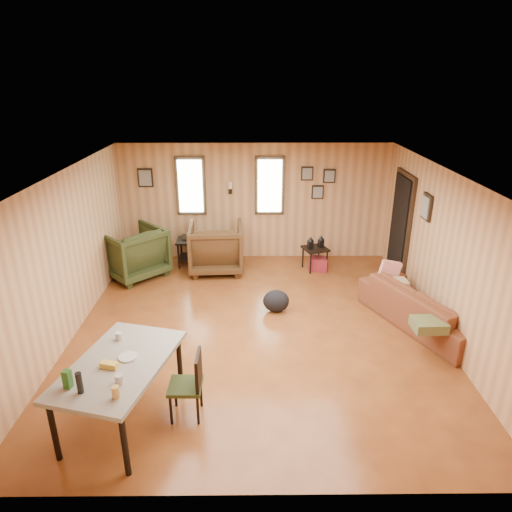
% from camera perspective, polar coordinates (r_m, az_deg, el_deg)
% --- Properties ---
extents(room, '(5.54, 6.04, 2.44)m').
position_cam_1_polar(room, '(6.87, 1.42, 0.81)').
color(room, brown).
rests_on(room, ground).
extents(sofa, '(1.47, 2.23, 0.84)m').
position_cam_1_polar(sofa, '(7.50, 20.31, -5.27)').
color(sofa, brown).
rests_on(sofa, ground).
extents(recliner_brown, '(1.08, 1.02, 1.06)m').
position_cam_1_polar(recliner_brown, '(8.99, -5.03, 1.34)').
color(recliner_brown, '#452B14').
rests_on(recliner_brown, ground).
extents(recliner_green, '(1.41, 1.41, 1.06)m').
position_cam_1_polar(recliner_green, '(9.01, -15.08, 0.70)').
color(recliner_green, '#2E3719').
rests_on(recliner_green, ground).
extents(end_table, '(0.54, 0.49, 0.68)m').
position_cam_1_polar(end_table, '(9.35, -8.18, 1.06)').
color(end_table, black).
rests_on(end_table, ground).
extents(side_table, '(0.56, 0.56, 0.71)m').
position_cam_1_polar(side_table, '(9.09, 7.43, 1.15)').
color(side_table, black).
rests_on(side_table, ground).
extents(cooler, '(0.42, 0.35, 0.26)m').
position_cam_1_polar(cooler, '(9.19, 7.80, -0.97)').
color(cooler, maroon).
rests_on(cooler, ground).
extents(backpack, '(0.45, 0.34, 0.38)m').
position_cam_1_polar(backpack, '(7.55, 2.53, -5.63)').
color(backpack, black).
rests_on(backpack, ground).
extents(sofa_pillows, '(0.50, 1.87, 0.39)m').
position_cam_1_polar(sofa_pillows, '(7.30, 18.56, -5.03)').
color(sofa_pillows, '#545A32').
rests_on(sofa_pillows, sofa).
extents(dining_table, '(1.29, 1.73, 1.01)m').
position_cam_1_polar(dining_table, '(5.27, -16.78, -13.33)').
color(dining_table, gray).
rests_on(dining_table, ground).
extents(dining_chair, '(0.38, 0.38, 0.82)m').
position_cam_1_polar(dining_chair, '(5.35, -8.17, -15.28)').
color(dining_chair, '#2E3719').
rests_on(dining_chair, ground).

